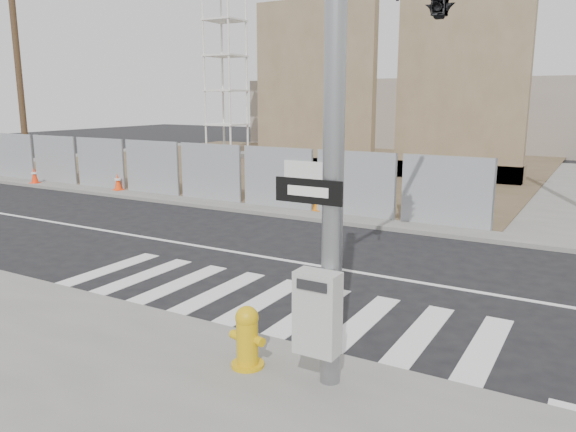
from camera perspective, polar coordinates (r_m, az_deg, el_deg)
The scene contains 13 objects.
ground at distance 12.67m, azimuth 3.54°, elevation -5.16°, with size 100.00×100.00×0.00m, color black.
sidewalk_far at distance 25.69m, azimuth 17.67°, elevation 3.20°, with size 50.00×20.00×0.12m, color slate.
signal_pole at distance 9.32m, azimuth 12.50°, elevation 18.19°, with size 0.96×5.87×7.00m.
chain_link_fence at distance 22.23m, azimuth -14.05°, elevation 4.88°, with size 24.60×0.04×2.00m, color gray.
concrete_wall_left at distance 26.94m, azimuth 2.74°, elevation 11.21°, with size 6.00×1.30×8.00m.
concrete_wall_right at distance 25.62m, azimuth 17.08°, elevation 10.67°, with size 5.50×1.30×8.00m.
crane_tower at distance 34.91m, azimuth -6.50°, elevation 20.62°, with size 2.60×2.60×18.15m.
utility_pole_left at distance 28.56m, azimuth -25.75°, elevation 13.79°, with size 1.60×0.28×10.00m.
fire_hydrant at distance 7.79m, azimuth -4.17°, elevation -12.15°, with size 0.55×0.55×0.86m.
traffic_cone_a at distance 26.43m, azimuth -24.36°, elevation 3.78°, with size 0.42×0.42×0.67m.
traffic_cone_b at distance 23.25m, azimuth -16.90°, elevation 3.34°, with size 0.42×0.42×0.67m.
traffic_cone_c at distance 20.75m, azimuth -7.19°, elevation 2.91°, with size 0.49×0.49×0.77m.
traffic_cone_d at distance 18.24m, azimuth 3.02°, elevation 1.69°, with size 0.42×0.42×0.73m.
Camera 1 is at (5.37, -10.85, 3.73)m, focal length 35.00 mm.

